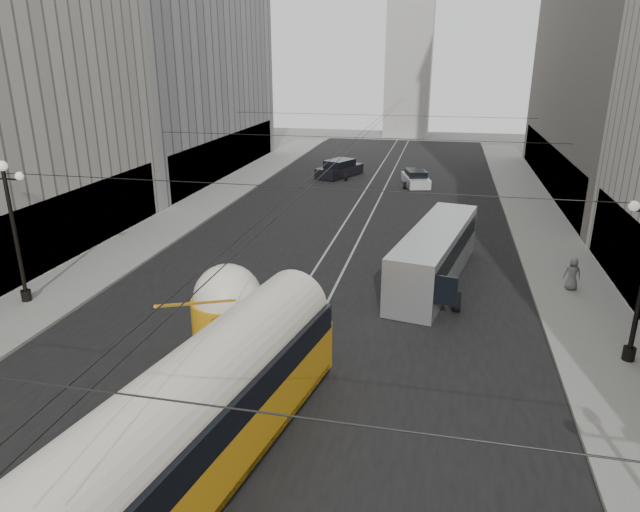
% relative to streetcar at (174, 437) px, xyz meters
% --- Properties ---
extents(road, '(20.00, 85.00, 0.02)m').
position_rel_streetcar_xyz_m(road, '(0.50, 24.23, -1.82)').
color(road, black).
rests_on(road, ground).
extents(sidewalk_left, '(4.00, 72.00, 0.15)m').
position_rel_streetcar_xyz_m(sidewalk_left, '(-11.50, 27.73, -1.74)').
color(sidewalk_left, gray).
rests_on(sidewalk_left, ground).
extents(sidewalk_right, '(4.00, 72.00, 0.15)m').
position_rel_streetcar_xyz_m(sidewalk_right, '(12.50, 27.73, -1.74)').
color(sidewalk_right, gray).
rests_on(sidewalk_right, ground).
extents(rail_left, '(0.12, 85.00, 0.04)m').
position_rel_streetcar_xyz_m(rail_left, '(-0.25, 24.23, -1.82)').
color(rail_left, gray).
rests_on(rail_left, ground).
extents(rail_right, '(0.12, 85.00, 0.04)m').
position_rel_streetcar_xyz_m(rail_right, '(1.25, 24.23, -1.82)').
color(rail_right, gray).
rests_on(rail_right, ground).
extents(building_left_far, '(12.60, 28.60, 28.60)m').
position_rel_streetcar_xyz_m(building_left_far, '(-19.49, 39.73, 12.49)').
color(building_left_far, '#999999').
rests_on(building_left_far, ground).
extents(distant_tower, '(6.00, 6.00, 31.36)m').
position_rel_streetcar_xyz_m(distant_tower, '(0.50, 71.73, 13.15)').
color(distant_tower, '#B2AFA8').
rests_on(distant_tower, ground).
extents(lamppost_left_mid, '(1.86, 0.44, 6.37)m').
position_rel_streetcar_xyz_m(lamppost_left_mid, '(-12.10, 9.73, 1.93)').
color(lamppost_left_mid, black).
rests_on(lamppost_left_mid, sidewalk_left).
extents(catenary, '(25.00, 72.00, 0.23)m').
position_rel_streetcar_xyz_m(catenary, '(0.62, 23.22, 4.06)').
color(catenary, black).
rests_on(catenary, ground).
extents(streetcar, '(5.22, 16.74, 3.72)m').
position_rel_streetcar_xyz_m(streetcar, '(0.00, 0.00, 0.00)').
color(streetcar, orange).
rests_on(streetcar, ground).
extents(city_bus, '(4.23, 10.95, 2.70)m').
position_rel_streetcar_xyz_m(city_bus, '(5.90, 16.55, -0.34)').
color(city_bus, '#A7AAAD').
rests_on(city_bus, ground).
extents(sedan_white_far, '(2.80, 4.63, 1.37)m').
position_rel_streetcar_xyz_m(sedan_white_far, '(3.74, 38.68, -1.20)').
color(sedan_white_far, white).
rests_on(sedan_white_far, ground).
extents(sedan_dark_far, '(3.97, 5.41, 1.58)m').
position_rel_streetcar_xyz_m(sedan_dark_far, '(-3.42, 41.15, -1.10)').
color(sedan_dark_far, black).
rests_on(sedan_dark_far, ground).
extents(pedestrian_sidewalk_right, '(0.78, 0.48, 1.58)m').
position_rel_streetcar_xyz_m(pedestrian_sidewalk_right, '(12.32, 16.38, -0.88)').
color(pedestrian_sidewalk_right, slate).
rests_on(pedestrian_sidewalk_right, sidewalk_right).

